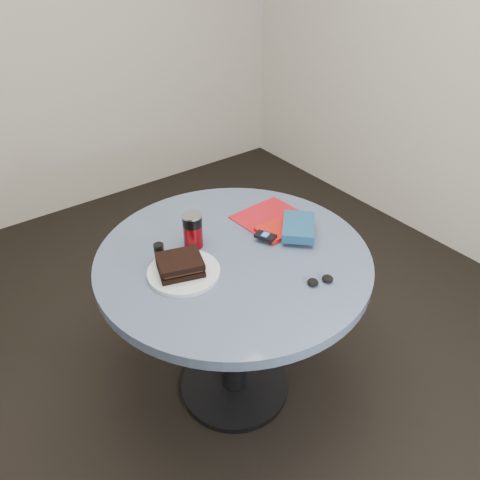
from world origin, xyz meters
TOP-DOWN VIEW (x-y plane):
  - ground at (0.00, 0.00)m, footprint 4.00×4.00m
  - table at (0.00, 0.00)m, footprint 1.00×1.00m
  - plate at (-0.20, 0.01)m, footprint 0.33×0.33m
  - sandwich at (-0.21, 0.01)m, footprint 0.18×0.17m
  - soda_can at (-0.09, 0.13)m, footprint 0.08×0.08m
  - pepper_grinder at (-0.24, 0.11)m, footprint 0.04×0.04m
  - magazine at (0.26, 0.13)m, footprint 0.27×0.21m
  - red_book at (0.24, 0.01)m, footprint 0.18×0.13m
  - novel at (0.27, -0.05)m, footprint 0.21×0.21m
  - mp3_player at (0.14, -0.01)m, footprint 0.07×0.09m
  - headphones at (0.14, -0.30)m, footprint 0.10×0.06m

SIDE VIEW (x-z plane):
  - ground at x=0.00m, z-range 0.00..0.00m
  - table at x=0.00m, z-range 0.21..0.96m
  - magazine at x=0.26m, z-range 0.75..0.75m
  - plate at x=-0.20m, z-range 0.75..0.77m
  - headphones at x=0.14m, z-range 0.75..0.77m
  - red_book at x=0.24m, z-range 0.75..0.77m
  - mp3_player at x=0.14m, z-range 0.77..0.78m
  - novel at x=0.27m, z-range 0.77..0.80m
  - sandwich at x=-0.21m, z-range 0.77..0.82m
  - pepper_grinder at x=-0.24m, z-range 0.75..0.83m
  - soda_can at x=-0.09m, z-range 0.75..0.89m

